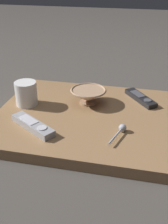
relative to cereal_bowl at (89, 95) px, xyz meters
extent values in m
plane|color=#47423D|center=(0.09, 0.00, -0.08)|extent=(6.00, 6.00, 0.00)
cube|color=#936D47|center=(0.09, 0.00, -0.06)|extent=(0.57, 0.66, 0.04)
cylinder|color=tan|center=(0.00, 0.00, -0.03)|extent=(0.07, 0.07, 0.01)
cone|color=tan|center=(0.00, 0.00, 0.00)|extent=(0.15, 0.15, 0.05)
torus|color=tan|center=(0.00, 0.00, 0.02)|extent=(0.14, 0.14, 0.01)
cylinder|color=white|center=(0.07, -0.24, 0.01)|extent=(0.09, 0.09, 0.10)
cylinder|color=#A3A5B2|center=(0.24, 0.14, -0.02)|extent=(0.10, 0.04, 0.01)
sphere|color=#A3A5B2|center=(0.19, 0.16, -0.02)|extent=(0.03, 0.03, 0.03)
cube|color=#9E9EA3|center=(0.23, -0.15, -0.02)|extent=(0.15, 0.19, 0.02)
cylinder|color=silver|center=(0.26, -0.11, -0.01)|extent=(0.03, 0.03, 0.00)
cube|color=silver|center=(0.22, -0.17, -0.01)|extent=(0.07, 0.08, 0.00)
cube|color=black|center=(-0.07, 0.21, -0.03)|extent=(0.17, 0.14, 0.02)
cylinder|color=#4C4C54|center=(-0.04, 0.24, -0.01)|extent=(0.03, 0.03, 0.00)
cube|color=#4C4C54|center=(-0.09, 0.19, -0.01)|extent=(0.08, 0.07, 0.00)
camera|label=1|loc=(1.00, 0.20, 0.48)|focal=44.52mm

